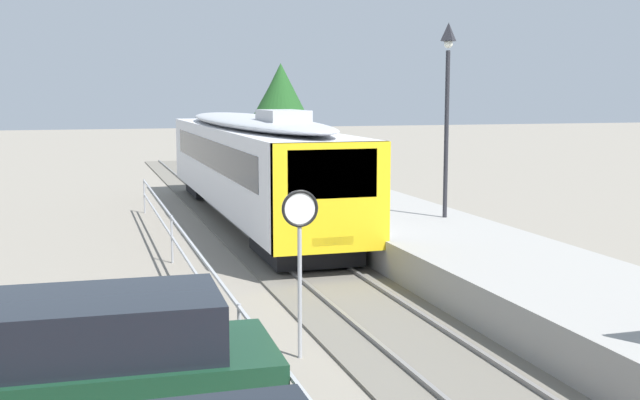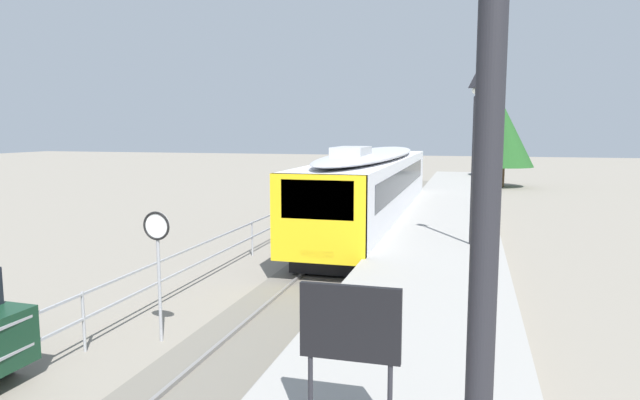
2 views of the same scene
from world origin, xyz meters
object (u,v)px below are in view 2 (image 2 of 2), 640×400
speed_limit_sign (157,244)px  platform_notice_board (350,328)px  commuter_train (372,184)px  platform_lamp_mid_platform (475,125)px  platform_lamp_near_end (490,95)px

speed_limit_sign → platform_notice_board: bearing=-38.9°
commuter_train → speed_limit_sign: (-2.11, -13.94, -0.02)m
platform_notice_board → speed_limit_sign: 6.39m
commuter_train → platform_notice_board: bearing=-80.9°
commuter_train → platform_lamp_mid_platform: 7.87m
platform_notice_board → speed_limit_sign: size_ratio=0.64×
commuter_train → speed_limit_sign: size_ratio=6.55×
platform_lamp_near_end → speed_limit_sign: bearing=129.4°
platform_lamp_near_end → platform_lamp_mid_platform: same height
platform_lamp_mid_platform → platform_notice_board: platform_lamp_mid_platform is taller
commuter_train → platform_lamp_near_end: platform_lamp_near_end is taller
commuter_train → platform_notice_board: (2.86, -17.94, 0.04)m
platform_lamp_mid_platform → commuter_train: bearing=124.5°
platform_lamp_near_end → platform_notice_board: (-1.37, 3.71, -2.44)m
speed_limit_sign → platform_lamp_near_end: bearing=-50.6°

